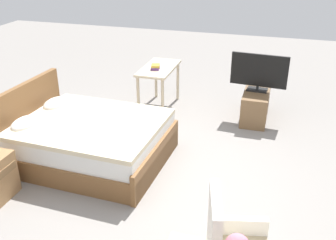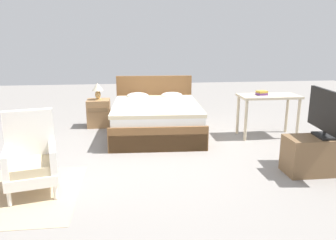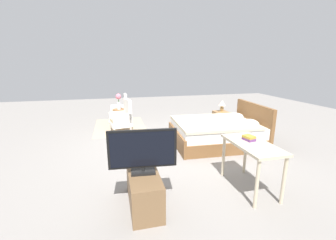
{
  "view_description": "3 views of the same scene",
  "coord_description": "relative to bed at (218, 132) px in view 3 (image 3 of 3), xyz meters",
  "views": [
    {
      "loc": [
        -4.06,
        -1.19,
        2.78
      ],
      "look_at": [
        0.32,
        0.12,
        0.61
      ],
      "focal_mm": 42.0,
      "sensor_mm": 36.0,
      "label": 1
    },
    {
      "loc": [
        -0.4,
        -4.62,
        1.73
      ],
      "look_at": [
        0.14,
        -0.05,
        0.56
      ],
      "focal_mm": 35.0,
      "sensor_mm": 36.0,
      "label": 2
    },
    {
      "loc": [
        4.8,
        -1.21,
        1.92
      ],
      "look_at": [
        0.26,
        -0.1,
        0.72
      ],
      "focal_mm": 24.0,
      "sensor_mm": 36.0,
      "label": 3
    }
  ],
  "objects": [
    {
      "name": "ground_plane",
      "position": [
        -0.07,
        -1.19,
        -0.3
      ],
      "size": [
        16.0,
        16.0,
        0.0
      ],
      "primitive_type": "plane",
      "color": "gray"
    },
    {
      "name": "floor_rug",
      "position": [
        -2.12,
        -2.25,
        -0.3
      ],
      "size": [
        2.1,
        1.5,
        0.01
      ],
      "color": "tan",
      "rests_on": "ground_plane"
    },
    {
      "name": "bed",
      "position": [
        0.0,
        0.0,
        0.0
      ],
      "size": [
        1.64,
        2.08,
        0.96
      ],
      "color": "brown",
      "rests_on": "ground_plane"
    },
    {
      "name": "armchair_by_window_left",
      "position": [
        -2.66,
        -2.19,
        0.08
      ],
      "size": [
        0.54,
        0.54,
        0.92
      ],
      "color": "white",
      "rests_on": "floor_rug"
    },
    {
      "name": "armchair_by_window_right",
      "position": [
        -1.59,
        -2.19,
        0.08
      ],
      "size": [
        0.65,
        0.65,
        0.92
      ],
      "color": "white",
      "rests_on": "floor_rug"
    },
    {
      "name": "side_table",
      "position": [
        -2.12,
        -2.25,
        0.04
      ],
      "size": [
        0.4,
        0.4,
        0.55
      ],
      "color": "#936038",
      "rests_on": "ground_plane"
    },
    {
      "name": "flower_vase",
      "position": [
        -2.12,
        -2.25,
        0.54
      ],
      "size": [
        0.17,
        0.17,
        0.48
      ],
      "color": "silver",
      "rests_on": "side_table"
    },
    {
      "name": "nightstand",
      "position": [
        -1.09,
        0.63,
        -0.03
      ],
      "size": [
        0.44,
        0.41,
        0.54
      ],
      "color": "#997047",
      "rests_on": "ground_plane"
    },
    {
      "name": "table_lamp",
      "position": [
        -1.09,
        0.63,
        0.45
      ],
      "size": [
        0.22,
        0.22,
        0.33
      ],
      "color": "tan",
      "rests_on": "nightstand"
    },
    {
      "name": "tv_stand",
      "position": [
        1.99,
        -2.07,
        -0.05
      ],
      "size": [
        0.96,
        0.4,
        0.49
      ],
      "color": "brown",
      "rests_on": "ground_plane"
    },
    {
      "name": "tv_flatscreen",
      "position": [
        1.99,
        -2.07,
        0.5
      ],
      "size": [
        0.23,
        0.9,
        0.6
      ],
      "color": "black",
      "rests_on": "tv_stand"
    },
    {
      "name": "vanity_desk",
      "position": [
        1.95,
        -0.41,
        0.34
      ],
      "size": [
        1.04,
        0.52,
        0.75
      ],
      "color": "beige",
      "rests_on": "ground_plane"
    },
    {
      "name": "book_stack",
      "position": [
        1.83,
        -0.39,
        0.49
      ],
      "size": [
        0.2,
        0.17,
        0.08
      ],
      "color": "#66387A",
      "rests_on": "vanity_desk"
    }
  ]
}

